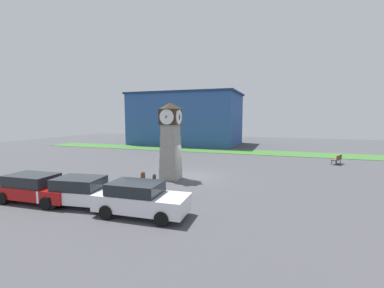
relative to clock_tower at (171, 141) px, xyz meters
The scene contains 11 objects.
ground_plane 3.28m from the clock_tower, 42.76° to the left, with size 83.23×83.23×0.00m, color #424247.
clock_tower is the anchor object (origin of this frame).
bollard_near_tower 3.45m from the clock_tower, 113.33° to the right, with size 0.31×0.31×0.97m.
bollard_mid_row 3.80m from the clock_tower, 86.43° to the right, with size 0.23×0.23×1.04m.
car_navy_sedan 8.75m from the clock_tower, 124.96° to the right, with size 4.63×2.01×1.47m.
car_near_tower 7.26m from the clock_tower, 106.71° to the right, with size 4.38×2.32×1.46m.
car_by_building 7.35m from the clock_tower, 78.18° to the right, with size 4.36×2.02×1.55m.
bench 16.79m from the clock_tower, 39.29° to the left, with size 1.17×1.67×0.90m.
pedestrian_crossing_lot 20.64m from the clock_tower, 103.18° to the left, with size 0.42×0.27×1.59m.
warehouse_blue_far 24.82m from the clock_tower, 107.11° to the left, with size 17.85×11.17×8.45m.
grass_verge_far 16.76m from the clock_tower, 96.98° to the left, with size 49.94×4.56×0.04m, color #386B2D.
Camera 1 is at (6.12, -18.18, 4.54)m, focal length 24.00 mm.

